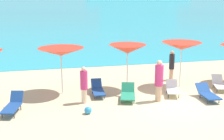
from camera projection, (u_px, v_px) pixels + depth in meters
ground_plane at (118, 60)px, 23.36m from camera, size 50.00×100.00×0.30m
umbrella_1 at (61, 52)px, 14.88m from camera, size 2.26×2.26×2.19m
umbrella_2 at (128, 49)px, 15.49m from camera, size 2.00×2.00×2.24m
umbrella_3 at (182, 46)px, 15.91m from camera, size 2.14×2.14×2.29m
lounge_chair_0 at (128, 94)px, 14.39m from camera, size 0.95×1.44×0.66m
lounge_chair_1 at (208, 93)px, 14.42m from camera, size 0.67×1.52×0.59m
lounge_chair_3 at (98, 89)px, 15.04m from camera, size 0.61×1.56×0.62m
lounge_chair_4 at (13, 105)px, 12.87m from camera, size 0.89×1.64×0.70m
lounge_chair_5 at (173, 88)px, 15.08m from camera, size 0.95×1.52×0.57m
lounge_chair_6 at (219, 84)px, 15.91m from camera, size 0.94×1.55×0.61m
beachgoer_0 at (84, 84)px, 13.84m from camera, size 0.32×0.32×1.62m
beachgoer_1 at (172, 64)px, 17.38m from camera, size 0.29×0.29×1.63m
beachgoer_4 at (159, 80)px, 14.03m from camera, size 0.37×0.37×1.85m
beach_ball at (88, 110)px, 12.76m from camera, size 0.30×0.30×0.30m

